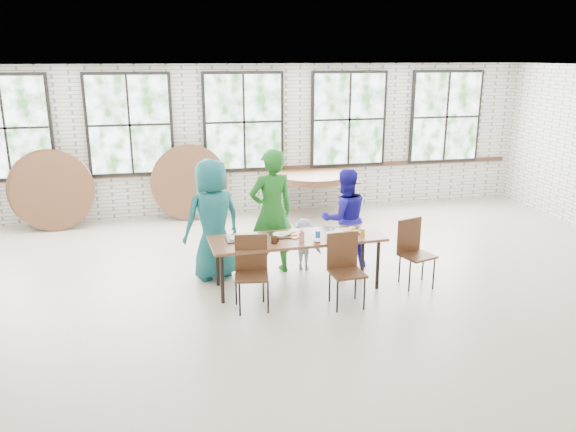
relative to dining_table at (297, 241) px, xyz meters
name	(u,v)px	position (x,y,z in m)	size (l,w,h in m)	color
room	(244,124)	(-0.13, 4.04, 1.14)	(12.00, 12.00, 12.00)	#C0B099
dining_table	(297,241)	(0.00, 0.00, 0.00)	(2.43, 0.91, 0.74)	brown
chair_near_left	(251,266)	(-0.72, -0.47, -0.13)	(0.48, 0.46, 0.95)	#462917
chair_near_right	(345,263)	(0.48, -0.64, -0.13)	(0.44, 0.43, 0.95)	#462917
chair_spare	(413,247)	(1.63, -0.23, -0.13)	(0.52, 0.52, 0.95)	#462917
adult_teal	(213,219)	(-1.10, 0.65, 0.19)	(0.86, 0.56, 1.76)	#1C686C
adult_green	(272,212)	(-0.23, 0.65, 0.25)	(0.68, 0.45, 1.87)	#1A641C
toddler	(304,244)	(0.26, 0.65, -0.29)	(0.52, 0.30, 0.80)	#162847
adult_blue	(344,219)	(0.89, 0.65, 0.08)	(0.74, 0.58, 1.53)	#1B1598
storage_table	(313,182)	(1.17, 3.54, 0.00)	(1.85, 0.87, 0.74)	brown
tabletop_clutter	(304,236)	(0.09, -0.04, 0.08)	(1.92, 0.59, 0.11)	black
round_tops_stacked	(313,177)	(1.17, 3.54, 0.12)	(1.50, 1.50, 0.13)	brown
round_tops_leaning	(99,188)	(-2.97, 3.77, 0.05)	(4.09, 0.44, 1.49)	brown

